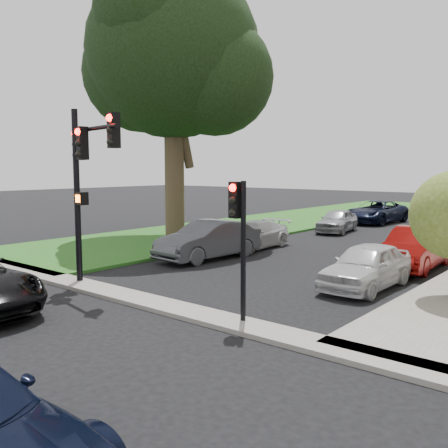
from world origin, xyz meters
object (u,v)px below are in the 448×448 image
Objects in this scene: car_parked_8 at (376,212)px; car_parked_5 at (209,240)px; car_parked_1 at (416,248)px; eucalyptus at (172,52)px; traffic_signal_main at (85,165)px; car_parked_6 at (253,235)px; traffic_signal_secondary at (239,225)px; car_parked_0 at (367,266)px; car_parked_7 at (337,221)px.

car_parked_5 is at bearing -86.07° from car_parked_8.
car_parked_5 reaches higher than car_parked_8.
eucalyptus is at bearing 178.36° from car_parked_1.
eucalyptus is at bearing 120.72° from traffic_signal_main.
car_parked_5 reaches higher than car_parked_6.
eucalyptus is 2.58× the size of car_parked_8.
eucalyptus is 4.08× the size of traffic_signal_secondary.
car_parked_1 is at bearing 88.62° from car_parked_0.
car_parked_7 reaches higher than car_parked_6.
traffic_signal_secondary is 11.58m from car_parked_6.
car_parked_7 is (0.11, 11.29, -0.11)m from car_parked_5.
traffic_signal_main is 9.93m from car_parked_6.
traffic_signal_secondary is at bearing -57.93° from car_parked_6.
eucalyptus is 15.50m from car_parked_1.
traffic_signal_main is 1.39× the size of car_parked_7.
car_parked_5 reaches higher than car_parked_0.
car_parked_7 is (0.28, 7.91, 0.05)m from car_parked_6.
traffic_signal_secondary is 0.74× the size of car_parked_1.
car_parked_1 is (0.13, 4.09, 0.06)m from car_parked_0.
traffic_signal_main reaches higher than traffic_signal_secondary.
traffic_signal_secondary reaches higher than car_parked_1.
car_parked_0 is 0.90× the size of car_parked_1.
car_parked_0 is at bearing -64.49° from car_parked_8.
car_parked_8 is (-0.08, 17.45, -0.03)m from car_parked_5.
car_parked_8 is at bearing 94.55° from car_parked_5.
traffic_signal_secondary is (6.15, -0.04, -1.45)m from traffic_signal_main.
car_parked_8 is (-7.38, 13.99, -0.01)m from car_parked_1.
car_parked_1 is at bearing 52.99° from traffic_signal_main.
car_parked_6 is at bearing 92.04° from traffic_signal_main.
car_parked_6 is (-6.49, 9.43, -1.78)m from traffic_signal_secondary.
traffic_signal_main is 9.38m from car_parked_0.
car_parked_0 is at bearing -17.51° from eucalyptus.
traffic_signal_secondary is at bearing -98.15° from car_parked_1.
traffic_signal_secondary is at bearing -38.72° from eucalyptus.
car_parked_6 is (-7.47, -0.08, -0.13)m from car_parked_1.
car_parked_7 is 6.16m from car_parked_8.
car_parked_8 is (-6.39, 23.50, -1.66)m from traffic_signal_secondary.
eucalyptus reaches higher than car_parked_8.
car_parked_8 reaches higher than car_parked_7.
car_parked_8 is at bearing 105.22° from traffic_signal_secondary.
car_parked_8 is at bearing 115.58° from car_parked_1.
traffic_signal_main is 6.75m from car_parked_5.
traffic_signal_main is 1.20× the size of car_parked_1.
car_parked_6 is at bearing 178.40° from car_parked_1.
car_parked_5 is 17.45m from car_parked_8.
traffic_signal_main is at bearing -85.75° from car_parked_8.
car_parked_5 is at bearing -100.39° from car_parked_7.
car_parked_0 is 13.86m from car_parked_7.
car_parked_7 is (-0.05, 17.30, -3.18)m from traffic_signal_main.
car_parked_1 is 10.63m from car_parked_7.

